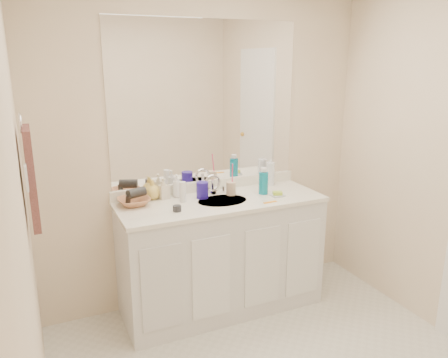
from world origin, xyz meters
TOP-DOWN VIEW (x-y plane):
  - wall_back at (0.00, 1.30)m, footprint 2.60×0.02m
  - wall_left at (-1.30, 0.00)m, footprint 0.02×2.60m
  - vanity_cabinet at (0.00, 1.02)m, footprint 1.50×0.55m
  - countertop at (0.00, 1.02)m, footprint 1.52×0.57m
  - backsplash at (0.00, 1.29)m, footprint 1.52×0.03m
  - sink_basin at (0.00, 1.00)m, footprint 0.37×0.37m
  - faucet at (0.00, 1.18)m, footprint 0.02×0.02m
  - mirror at (0.00, 1.29)m, footprint 1.48×0.01m
  - blue_mug at (-0.11, 1.12)m, footprint 0.09×0.09m
  - tan_cup at (0.12, 1.10)m, footprint 0.10×0.10m
  - toothbrush at (0.13, 1.10)m, footprint 0.02×0.04m
  - mouthwash_bottle at (0.35, 1.03)m, footprint 0.09×0.09m
  - clear_pump_bottle at (0.53, 1.22)m, footprint 0.08×0.08m
  - soap_dish at (0.42, 0.93)m, footprint 0.10×0.08m
  - green_soap at (0.42, 0.93)m, footprint 0.08×0.07m
  - orange_comb at (0.30, 0.82)m, footprint 0.11×0.03m
  - dark_jar at (-0.38, 0.92)m, footprint 0.07×0.07m
  - extra_white_bottle at (-0.27, 1.09)m, footprint 0.06×0.06m
  - soap_bottle_white at (-0.27, 1.22)m, footprint 0.08×0.08m
  - soap_bottle_cream at (-0.38, 1.23)m, footprint 0.08×0.09m
  - soap_bottle_yellow at (-0.46, 1.25)m, footprint 0.15×0.15m
  - wicker_basket at (-0.61, 1.16)m, footprint 0.24×0.24m
  - hair_dryer at (-0.59, 1.16)m, footprint 0.15×0.11m
  - towel_ring at (-1.27, 0.77)m, footprint 0.01×0.11m
  - hand_towel at (-1.25, 0.77)m, footprint 0.04×0.32m
  - switch_plate at (-1.27, 0.57)m, footprint 0.01×0.08m

SIDE VIEW (x-z plane):
  - vanity_cabinet at x=0.00m, z-range 0.00..0.85m
  - countertop at x=0.00m, z-range 0.85..0.88m
  - sink_basin at x=0.00m, z-range 0.86..0.88m
  - orange_comb at x=0.30m, z-range 0.88..0.88m
  - soap_dish at x=0.42m, z-range 0.88..0.89m
  - dark_jar at x=-0.38m, z-range 0.88..0.92m
  - green_soap at x=0.42m, z-range 0.89..0.92m
  - wicker_basket at x=-0.61m, z-range 0.88..0.93m
  - backsplash at x=0.00m, z-range 0.88..0.96m
  - tan_cup at x=0.12m, z-range 0.88..0.98m
  - faucet at x=0.00m, z-range 0.88..0.99m
  - blue_mug at x=-0.11m, z-range 0.88..1.00m
  - soap_bottle_yellow at x=-0.46m, z-range 0.88..1.03m
  - extra_white_bottle at x=-0.27m, z-range 0.88..1.03m
  - soap_bottle_cream at x=-0.38m, z-range 0.88..1.04m
  - mouthwash_bottle at x=0.35m, z-range 0.88..1.05m
  - soap_bottle_white at x=-0.27m, z-range 0.88..1.05m
  - hair_dryer at x=-0.59m, z-range 0.94..1.00m
  - clear_pump_bottle at x=0.53m, z-range 0.88..1.07m
  - toothbrush at x=0.13m, z-range 0.94..1.12m
  - wall_back at x=0.00m, z-range 0.00..2.40m
  - wall_left at x=-1.30m, z-range 0.00..2.40m
  - hand_towel at x=-1.25m, z-range 0.98..1.52m
  - switch_plate at x=-1.27m, z-range 1.24..1.36m
  - towel_ring at x=-1.27m, z-range 1.49..1.61m
  - mirror at x=0.00m, z-range 0.96..2.16m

